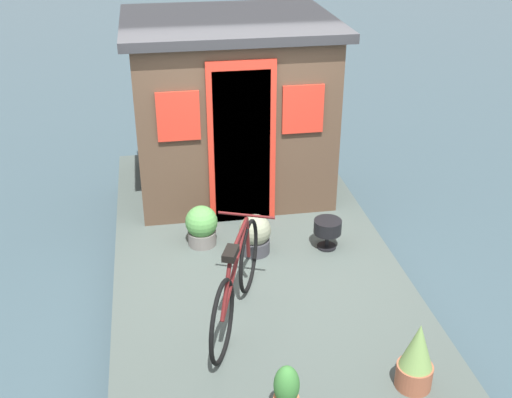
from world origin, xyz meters
The scene contains 9 objects.
ground_plane centered at (0.00, 0.00, 0.00)m, with size 60.00×60.00×0.00m, color #384C54.
houseboat_deck centered at (0.00, 0.00, 0.21)m, with size 5.42×2.78×0.43m.
houseboat_cabin centered at (1.60, 0.00, 1.45)m, with size 2.02×2.36×2.03m.
bicycle centered at (-1.07, 0.32, 0.81)m, with size 1.55×0.70×0.82m.
potted_plant_fern centered at (-2.09, -0.88, 0.70)m, with size 0.27×0.27×0.57m.
potted_plant_rosemary centered at (-2.23, 0.13, 0.65)m, with size 0.18×0.18×0.45m.
potted_plant_ivy centered at (-0.03, -0.02, 0.63)m, with size 0.32×0.32×0.42m.
potted_plant_sage centered at (0.23, 0.49, 0.64)m, with size 0.33×0.33×0.43m.
charcoal_grill centered at (-0.06, -0.76, 0.65)m, with size 0.28×0.28×0.32m.
Camera 1 is at (-5.48, 0.90, 3.89)m, focal length 44.71 mm.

